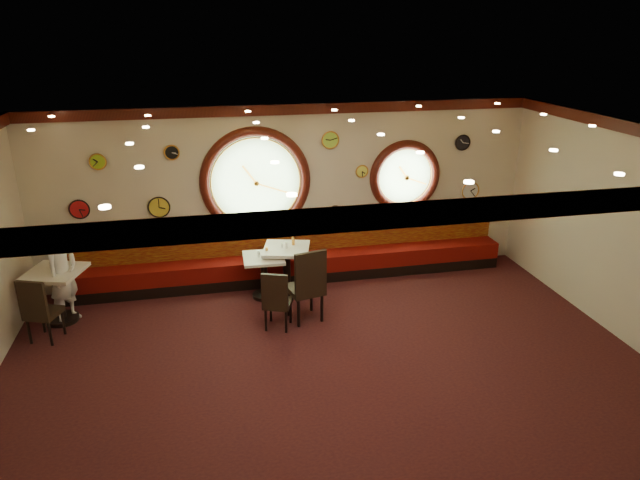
{
  "coord_description": "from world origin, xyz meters",
  "views": [
    {
      "loc": [
        -1.55,
        -6.87,
        4.48
      ],
      "look_at": [
        0.1,
        0.8,
        1.5
      ],
      "focal_mm": 32.0,
      "sensor_mm": 36.0,
      "label": 1
    }
  ],
  "objects_px": {
    "condiment_a_bottle": "(66,262)",
    "waiter": "(63,274)",
    "chair_c": "(308,281)",
    "condiment_c_pepper": "(286,245)",
    "condiment_b_salt": "(259,254)",
    "chair_b": "(276,297)",
    "condiment_b_pepper": "(265,254)",
    "condiment_b_bottle": "(267,251)",
    "table_a": "(57,290)",
    "table_b": "(264,272)",
    "chair_a": "(38,307)",
    "condiment_a_salt": "(51,266)",
    "condiment_a_pepper": "(53,269)",
    "condiment_c_bottle": "(293,240)",
    "condiment_c_salt": "(282,246)",
    "table_c": "(287,264)"
  },
  "relations": [
    {
      "from": "chair_a",
      "to": "condiment_c_pepper",
      "type": "bearing_deg",
      "value": 33.96
    },
    {
      "from": "table_c",
      "to": "condiment_c_pepper",
      "type": "height_order",
      "value": "condiment_c_pepper"
    },
    {
      "from": "condiment_b_salt",
      "to": "condiment_a_pepper",
      "type": "height_order",
      "value": "condiment_a_pepper"
    },
    {
      "from": "chair_a",
      "to": "condiment_a_pepper",
      "type": "height_order",
      "value": "chair_a"
    },
    {
      "from": "condiment_b_bottle",
      "to": "table_a",
      "type": "bearing_deg",
      "value": -176.27
    },
    {
      "from": "condiment_c_bottle",
      "to": "table_c",
      "type": "bearing_deg",
      "value": -145.25
    },
    {
      "from": "chair_c",
      "to": "condiment_c_bottle",
      "type": "distance_m",
      "value": 1.26
    },
    {
      "from": "condiment_b_salt",
      "to": "chair_a",
      "type": "bearing_deg",
      "value": -166.3
    },
    {
      "from": "chair_c",
      "to": "condiment_b_bottle",
      "type": "height_order",
      "value": "chair_c"
    },
    {
      "from": "condiment_c_salt",
      "to": "condiment_a_salt",
      "type": "bearing_deg",
      "value": -176.89
    },
    {
      "from": "condiment_a_salt",
      "to": "table_a",
      "type": "bearing_deg",
      "value": -54.42
    },
    {
      "from": "condiment_b_pepper",
      "to": "condiment_b_bottle",
      "type": "relative_size",
      "value": 0.61
    },
    {
      "from": "table_a",
      "to": "table_b",
      "type": "distance_m",
      "value": 3.3
    },
    {
      "from": "table_c",
      "to": "table_a",
      "type": "bearing_deg",
      "value": -175.57
    },
    {
      "from": "table_a",
      "to": "condiment_a_pepper",
      "type": "height_order",
      "value": "condiment_a_pepper"
    },
    {
      "from": "table_b",
      "to": "chair_a",
      "type": "bearing_deg",
      "value": -166.57
    },
    {
      "from": "chair_c",
      "to": "condiment_c_pepper",
      "type": "xyz_separation_m",
      "value": [
        -0.16,
        1.09,
        0.2
      ]
    },
    {
      "from": "condiment_c_salt",
      "to": "chair_a",
      "type": "bearing_deg",
      "value": -166.35
    },
    {
      "from": "table_c",
      "to": "condiment_b_salt",
      "type": "distance_m",
      "value": 0.58
    },
    {
      "from": "table_a",
      "to": "condiment_a_salt",
      "type": "relative_size",
      "value": 8.81
    },
    {
      "from": "condiment_c_bottle",
      "to": "condiment_b_pepper",
      "type": "bearing_deg",
      "value": -160.58
    },
    {
      "from": "chair_b",
      "to": "table_b",
      "type": "bearing_deg",
      "value": 113.9
    },
    {
      "from": "table_a",
      "to": "condiment_b_salt",
      "type": "xyz_separation_m",
      "value": [
        3.21,
        0.18,
        0.26
      ]
    },
    {
      "from": "condiment_c_bottle",
      "to": "chair_c",
      "type": "bearing_deg",
      "value": -89.22
    },
    {
      "from": "condiment_c_bottle",
      "to": "condiment_a_pepper",
      "type": "bearing_deg",
      "value": -173.58
    },
    {
      "from": "condiment_a_bottle",
      "to": "waiter",
      "type": "distance_m",
      "value": 0.2
    },
    {
      "from": "waiter",
      "to": "condiment_c_salt",
      "type": "bearing_deg",
      "value": -60.1
    },
    {
      "from": "table_b",
      "to": "chair_b",
      "type": "height_order",
      "value": "chair_b"
    },
    {
      "from": "table_c",
      "to": "condiment_b_salt",
      "type": "relative_size",
      "value": 8.23
    },
    {
      "from": "condiment_a_bottle",
      "to": "waiter",
      "type": "xyz_separation_m",
      "value": [
        -0.05,
        -0.11,
        -0.15
      ]
    },
    {
      "from": "chair_b",
      "to": "condiment_b_salt",
      "type": "relative_size",
      "value": 5.28
    },
    {
      "from": "condiment_a_salt",
      "to": "waiter",
      "type": "height_order",
      "value": "waiter"
    },
    {
      "from": "table_a",
      "to": "condiment_b_bottle",
      "type": "height_order",
      "value": "condiment_b_bottle"
    },
    {
      "from": "condiment_a_pepper",
      "to": "table_b",
      "type": "bearing_deg",
      "value": 4.0
    },
    {
      "from": "chair_b",
      "to": "condiment_a_bottle",
      "type": "xyz_separation_m",
      "value": [
        -3.17,
        1.1,
        0.41
      ]
    },
    {
      "from": "waiter",
      "to": "condiment_a_salt",
      "type": "bearing_deg",
      "value": 87.13
    },
    {
      "from": "chair_b",
      "to": "condiment_b_salt",
      "type": "bearing_deg",
      "value": 117.85
    },
    {
      "from": "condiment_a_salt",
      "to": "condiment_c_pepper",
      "type": "xyz_separation_m",
      "value": [
        3.76,
        0.17,
        -0.03
      ]
    },
    {
      "from": "chair_c",
      "to": "condiment_c_salt",
      "type": "bearing_deg",
      "value": 88.37
    },
    {
      "from": "condiment_b_salt",
      "to": "waiter",
      "type": "distance_m",
      "value": 3.1
    },
    {
      "from": "condiment_a_pepper",
      "to": "waiter",
      "type": "xyz_separation_m",
      "value": [
        0.12,
        0.03,
        -0.11
      ]
    },
    {
      "from": "condiment_b_bottle",
      "to": "table_c",
      "type": "bearing_deg",
      "value": 11.05
    },
    {
      "from": "condiment_a_bottle",
      "to": "waiter",
      "type": "bearing_deg",
      "value": -115.75
    },
    {
      "from": "table_a",
      "to": "condiment_b_salt",
      "type": "relative_size",
      "value": 8.75
    },
    {
      "from": "condiment_a_salt",
      "to": "condiment_b_salt",
      "type": "relative_size",
      "value": 0.99
    },
    {
      "from": "condiment_b_pepper",
      "to": "condiment_a_bottle",
      "type": "height_order",
      "value": "condiment_a_bottle"
    },
    {
      "from": "chair_a",
      "to": "condiment_a_bottle",
      "type": "bearing_deg",
      "value": 88.51
    },
    {
      "from": "waiter",
      "to": "condiment_c_pepper",
      "type": "bearing_deg",
      "value": -60.72
    },
    {
      "from": "chair_b",
      "to": "condiment_c_pepper",
      "type": "height_order",
      "value": "chair_b"
    },
    {
      "from": "table_b",
      "to": "chair_c",
      "type": "relative_size",
      "value": 0.99
    }
  ]
}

